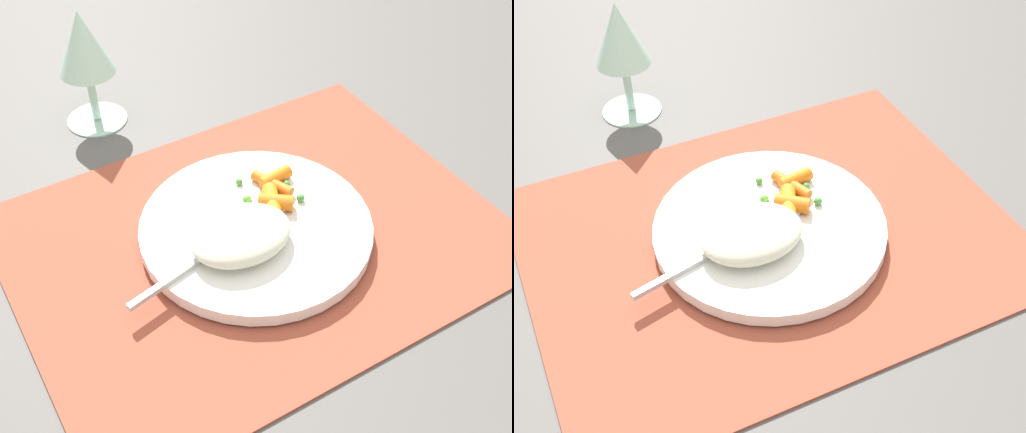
{
  "view_description": "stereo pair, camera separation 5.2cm",
  "coord_description": "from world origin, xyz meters",
  "views": [
    {
      "loc": [
        -0.26,
        -0.42,
        0.5
      ],
      "look_at": [
        0.0,
        0.0,
        0.03
      ],
      "focal_mm": 47.63,
      "sensor_mm": 36.0,
      "label": 1
    },
    {
      "loc": [
        -0.21,
        -0.45,
        0.5
      ],
      "look_at": [
        0.0,
        0.0,
        0.03
      ],
      "focal_mm": 47.63,
      "sensor_mm": 36.0,
      "label": 2
    }
  ],
  "objects": [
    {
      "name": "fork",
      "position": [
        -0.04,
        -0.01,
        0.02
      ],
      "size": [
        0.19,
        0.05,
        0.01
      ],
      "color": "silver",
      "rests_on": "plate"
    },
    {
      "name": "plate",
      "position": [
        0.0,
        0.0,
        0.01
      ],
      "size": [
        0.24,
        0.24,
        0.01
      ],
      "primitive_type": "cylinder",
      "color": "white",
      "rests_on": "placemat"
    },
    {
      "name": "pea_scatter",
      "position": [
        0.03,
        0.02,
        0.02
      ],
      "size": [
        0.06,
        0.1,
        0.01
      ],
      "color": "green",
      "rests_on": "plate"
    },
    {
      "name": "ground_plane",
      "position": [
        0.0,
        0.0,
        0.0
      ],
      "size": [
        2.4,
        2.4,
        0.0
      ],
      "primitive_type": "plane",
      "color": "#565451"
    },
    {
      "name": "carrot_portion",
      "position": [
        0.04,
        0.02,
        0.03
      ],
      "size": [
        0.06,
        0.08,
        0.02
      ],
      "color": "orange",
      "rests_on": "plate"
    },
    {
      "name": "placemat",
      "position": [
        0.0,
        0.0,
        0.0
      ],
      "size": [
        0.49,
        0.38,
        0.01
      ],
      "primitive_type": "cube",
      "color": "#9E4733",
      "rests_on": "ground_plane"
    },
    {
      "name": "rice_mound",
      "position": [
        -0.03,
        -0.02,
        0.04
      ],
      "size": [
        0.1,
        0.08,
        0.03
      ],
      "primitive_type": "ellipsoid",
      "color": "beige",
      "rests_on": "plate"
    },
    {
      "name": "wine_glass",
      "position": [
        -0.06,
        0.28,
        0.1
      ],
      "size": [
        0.08,
        0.08,
        0.15
      ],
      "color": "#B2E0CC",
      "rests_on": "ground_plane"
    }
  ]
}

